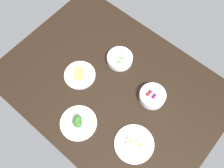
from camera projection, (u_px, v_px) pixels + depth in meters
dining_table at (112, 87)px, 153.31cm from camera, size 125.93×91.74×4.00cm
bowl_peas at (120, 59)px, 156.49cm from camera, size 15.43×15.43×5.30cm
bowl_berries at (152, 96)px, 145.55cm from camera, size 14.73×14.73×7.10cm
plate_eggs at (134, 144)px, 136.16cm from camera, size 20.73×20.73×4.75cm
plate_cheese at (80, 75)px, 153.27cm from camera, size 18.26×18.26×3.91cm
plate_broccoli at (78, 122)px, 139.91cm from camera, size 19.88×19.88×7.61cm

